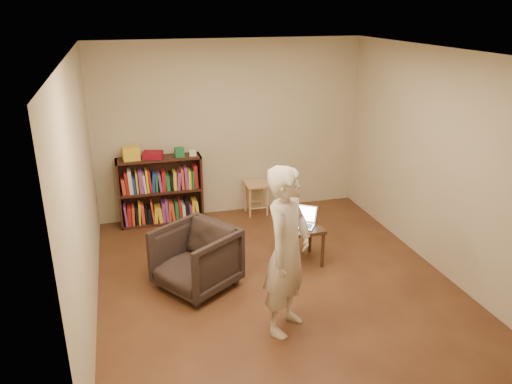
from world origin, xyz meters
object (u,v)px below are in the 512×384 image
object	(u,v)px
bookshelf	(161,194)
armchair	(196,258)
person	(287,252)
side_table	(301,232)
stool	(256,189)
laptop	(303,221)

from	to	relation	value
bookshelf	armchair	size ratio (longest dim) A/B	1.50
person	armchair	bearing A→B (deg)	81.00
bookshelf	side_table	size ratio (longest dim) A/B	2.44
bookshelf	person	distance (m)	3.12
armchair	side_table	world-z (taller)	armchair
stool	laptop	size ratio (longest dim) A/B	1.18
stool	armchair	bearing A→B (deg)	-123.20
bookshelf	laptop	size ratio (longest dim) A/B	2.84
stool	laptop	distance (m)	1.62
side_table	person	distance (m)	1.46
bookshelf	side_table	bearing A→B (deg)	-47.59
bookshelf	armchair	xyz separation A→B (m)	(0.20, -1.95, -0.08)
side_table	stool	bearing A→B (deg)	94.15
bookshelf	side_table	xyz separation A→B (m)	(1.55, -1.70, -0.03)
side_table	bookshelf	bearing A→B (deg)	132.41
armchair	bookshelf	bearing A→B (deg)	151.67
armchair	laptop	world-z (taller)	armchair
armchair	laptop	bearing A→B (deg)	67.42
side_table	laptop	size ratio (longest dim) A/B	1.17
stool	laptop	world-z (taller)	laptop
side_table	laptop	world-z (taller)	laptop
laptop	person	distance (m)	1.47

